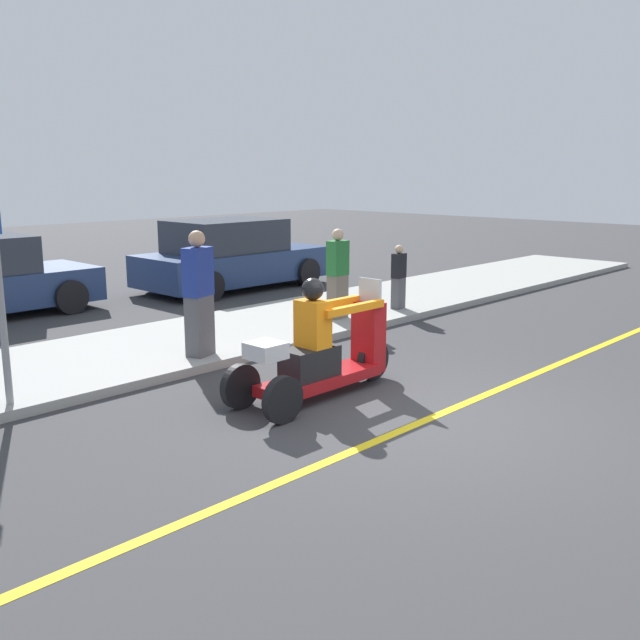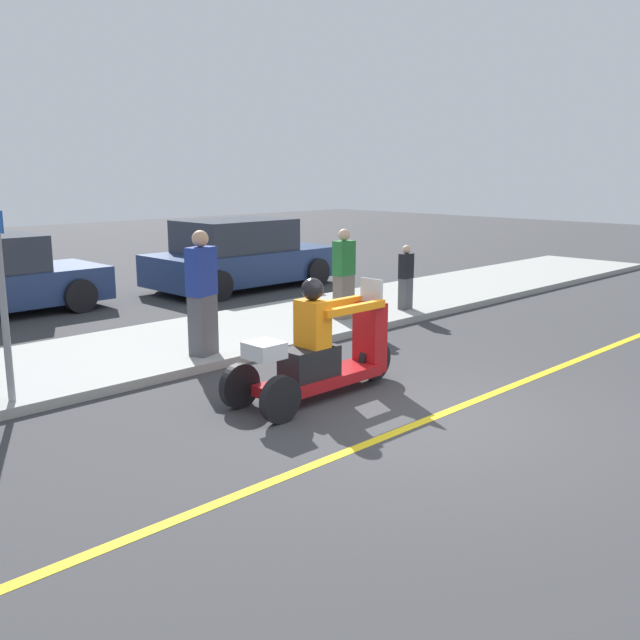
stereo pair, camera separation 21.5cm
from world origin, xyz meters
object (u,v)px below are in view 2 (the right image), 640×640
spectator_far_back (202,296)px  spectator_mid_group (344,276)px  motorcycle_trike (321,355)px  street_sign (3,295)px  spectator_near_curb (406,278)px  parked_car_lot_center (241,256)px

spectator_far_back → spectator_mid_group: spectator_far_back is taller
motorcycle_trike → street_sign: size_ratio=1.11×
motorcycle_trike → spectator_near_curb: size_ratio=2.06×
spectator_near_curb → spectator_mid_group: size_ratio=0.76×
motorcycle_trike → spectator_mid_group: spectator_mid_group is taller
parked_car_lot_center → spectator_near_curb: bearing=-87.0°
spectator_far_back → spectator_mid_group: size_ratio=1.12×
spectator_mid_group → street_sign: size_ratio=0.71×
street_sign → spectator_far_back: bearing=3.7°
spectator_near_curb → parked_car_lot_center: parked_car_lot_center is taller
spectator_mid_group → parked_car_lot_center: (1.19, 4.34, -0.13)m
parked_car_lot_center → street_sign: 8.65m
parked_car_lot_center → spectator_far_back: bearing=-133.1°
spectator_mid_group → street_sign: 5.98m
motorcycle_trike → spectator_far_back: bearing=92.7°
motorcycle_trike → street_sign: 3.60m
spectator_far_back → street_sign: bearing=-176.3°
spectator_far_back → street_sign: 2.77m
spectator_near_curb → spectator_mid_group: spectator_mid_group is taller
spectator_mid_group → parked_car_lot_center: 4.50m
street_sign → spectator_mid_group: bearing=5.0°
spectator_near_curb → parked_car_lot_center: (-0.24, 4.57, 0.04)m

